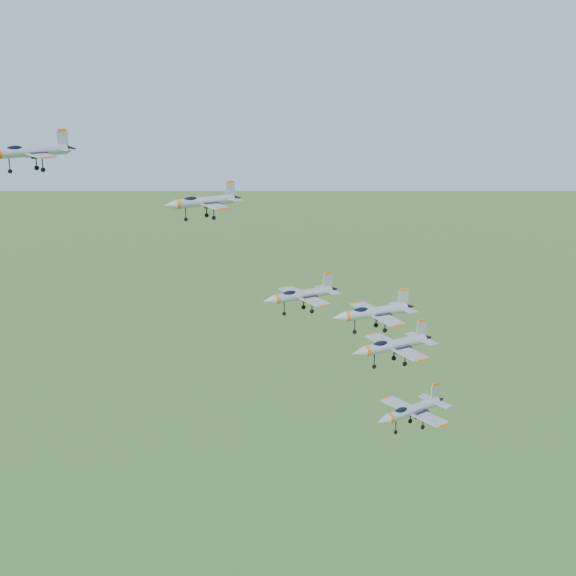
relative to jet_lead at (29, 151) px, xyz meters
name	(u,v)px	position (x,y,z in m)	size (l,w,h in m)	color
jet_lead	(29,151)	(0.00, 0.00, 0.00)	(12.88, 10.92, 3.49)	#9CA2A8
jet_left_high	(202,202)	(18.88, -17.37, -5.22)	(10.90, 9.14, 2.92)	#9CA2A8
jet_right_high	(373,312)	(32.88, -37.11, -15.61)	(10.91, 9.00, 2.92)	#9CA2A8
jet_left_low	(301,295)	(35.91, -9.04, -21.67)	(13.18, 11.02, 3.53)	#9CA2A8
jet_right_low	(392,345)	(43.23, -23.83, -25.58)	(13.74, 11.46, 3.67)	#9CA2A8
jet_trail	(411,410)	(48.22, -21.27, -37.22)	(13.70, 11.63, 3.71)	#9CA2A8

